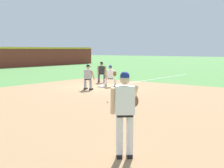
{
  "coord_description": "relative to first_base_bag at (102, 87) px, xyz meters",
  "views": [
    {
      "loc": [
        -14.69,
        -11.97,
        2.32
      ],
      "look_at": [
        -6.57,
        -5.79,
        1.18
      ],
      "focal_mm": 50.0,
      "sensor_mm": 36.0,
      "label": 1
    }
  ],
  "objects": [
    {
      "name": "umpire",
      "position": [
        2.12,
        1.74,
        0.75
      ],
      "size": [
        0.66,
        0.68,
        1.46
      ],
      "color": "black",
      "rests_on": "ground"
    },
    {
      "name": "foul_line_stripe",
      "position": [
        6.19,
        0.0,
        -0.04
      ],
      "size": [
        12.37,
        0.1,
        0.0
      ],
      "primitive_type": "cube",
      "color": "white",
      "rests_on": "ground"
    },
    {
      "name": "ground_plane",
      "position": [
        0.0,
        0.0,
        -0.04
      ],
      "size": [
        160.0,
        160.0,
        0.0
      ],
      "primitive_type": "plane",
      "color": "#518942"
    },
    {
      "name": "infield_dirt_patch",
      "position": [
        -4.69,
        -4.14,
        -0.04
      ],
      "size": [
        18.0,
        18.0,
        0.01
      ],
      "primitive_type": "cube",
      "color": "#A87F56",
      "rests_on": "ground"
    },
    {
      "name": "first_baseman",
      "position": [
        0.59,
        -0.24,
        0.69
      ],
      "size": [
        0.77,
        1.07,
        1.34
      ],
      "color": "black",
      "rests_on": "ground"
    },
    {
      "name": "first_base_bag",
      "position": [
        0.0,
        0.0,
        0.0
      ],
      "size": [
        0.38,
        0.38,
        0.09
      ],
      "primitive_type": "cube",
      "color": "white",
      "rests_on": "ground"
    },
    {
      "name": "pitcher",
      "position": [
        -9.35,
        -8.26,
        1.01
      ],
      "size": [
        0.85,
        0.56,
        1.86
      ],
      "color": "black",
      "rests_on": "ground"
    },
    {
      "name": "baserunner",
      "position": [
        -1.35,
        -0.09,
        0.75
      ],
      "size": [
        0.46,
        0.61,
        1.46
      ],
      "color": "black",
      "rests_on": "ground"
    },
    {
      "name": "baseball",
      "position": [
        -4.12,
        -3.69,
        -0.01
      ],
      "size": [
        0.07,
        0.07,
        0.07
      ],
      "primitive_type": "sphere",
      "color": "white",
      "rests_on": "ground"
    }
  ]
}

